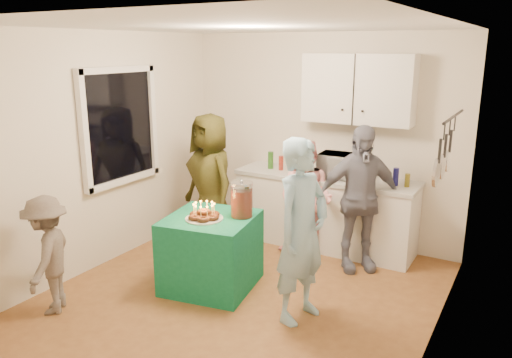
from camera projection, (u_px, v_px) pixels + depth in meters
The scene contains 19 objects.
floor at pixel (238, 298), 4.96m from camera, with size 4.00×4.00×0.00m, color brown.
ceiling at pixel (236, 26), 4.30m from camera, with size 4.00×4.00×0.00m, color white.
back_wall at pixel (321, 139), 6.30m from camera, with size 3.60×3.60×0.00m, color silver.
left_wall at pixel (99, 152), 5.50m from camera, with size 4.00×4.00×0.00m, color silver.
right_wall at pixel (439, 201), 3.76m from camera, with size 4.00×4.00×0.00m, color silver.
window_night at pixel (119, 126), 5.67m from camera, with size 0.04×1.00×1.20m, color black.
counter at pixel (324, 213), 6.18m from camera, with size 2.20×0.58×0.86m, color white.
countertop at pixel (326, 177), 6.06m from camera, with size 2.24×0.62×0.05m, color beige.
upper_cabinet at pixel (358, 89), 5.77m from camera, with size 1.30×0.30×0.80m, color white.
pot_rack at pixel (448, 145), 4.31m from camera, with size 0.12×1.00×0.60m, color black.
microwave at pixel (341, 166), 5.93m from camera, with size 0.52×0.35×0.29m, color white.
party_table at pixel (211, 252), 5.13m from camera, with size 0.85×0.85×0.76m, color #107046.
donut_cake at pixel (204, 211), 4.94m from camera, with size 0.38×0.38×0.18m, color #381C0C, non-canonical shape.
punch_jar at pixel (242, 200), 5.01m from camera, with size 0.22×0.22×0.34m, color red.
man_birthday at pixel (302, 231), 4.42m from camera, with size 0.61×0.40×1.68m, color #99C7DF.
woman_back_left at pixel (210, 182), 6.06m from camera, with size 0.82×0.53×1.67m, color #565118.
woman_back_center at pixel (306, 200), 5.78m from camera, with size 0.68×0.53×1.40m, color pink.
woman_back_right at pixel (359, 199), 5.44m from camera, with size 0.96×0.40×1.63m, color black.
child_near_left at pixel (48, 255), 4.60m from camera, with size 0.73×0.42×1.13m, color #574D45.
Camera 1 is at (2.39, -3.81, 2.42)m, focal length 35.00 mm.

